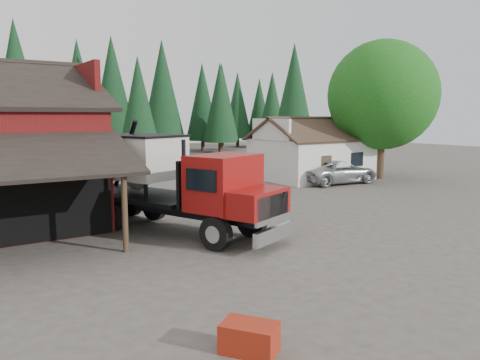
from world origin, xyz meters
TOP-DOWN VIEW (x-y plane):
  - ground at (0.00, 0.00)m, footprint 120.00×120.00m
  - farmhouse at (13.00, 13.00)m, footprint 8.60×6.42m
  - deciduous_tree at (17.01, 9.97)m, footprint 8.00×8.00m
  - conifer_backdrop at (0.00, 42.00)m, footprint 76.00×16.00m
  - near_pine_b at (6.00, 30.00)m, footprint 3.96×3.96m
  - near_pine_c at (22.00, 26.00)m, footprint 4.84×4.84m
  - near_pine_d at (-4.00, 34.00)m, footprint 5.28×5.28m
  - feed_truck at (-3.07, 4.03)m, footprint 6.21×10.30m
  - silver_car at (12.62, 10.00)m, footprint 6.08×3.23m
  - equip_box at (-6.00, -6.00)m, footprint 1.20×1.30m

SIDE VIEW (x-z plane):
  - ground at x=0.00m, z-range 0.00..0.00m
  - conifer_backdrop at x=0.00m, z-range -8.00..8.00m
  - equip_box at x=-6.00m, z-range 0.00..0.60m
  - silver_car at x=12.62m, z-range 0.00..1.63m
  - farmhouse at x=13.00m, z-range -0.66..3.99m
  - feed_truck at x=-3.07m, z-range -0.15..4.38m
  - near_pine_b at x=6.00m, z-range 0.69..11.09m
  - deciduous_tree at x=17.01m, z-range 0.81..11.01m
  - near_pine_c at x=22.00m, z-range 0.69..13.09m
  - near_pine_d at x=-4.00m, z-range 0.69..14.09m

